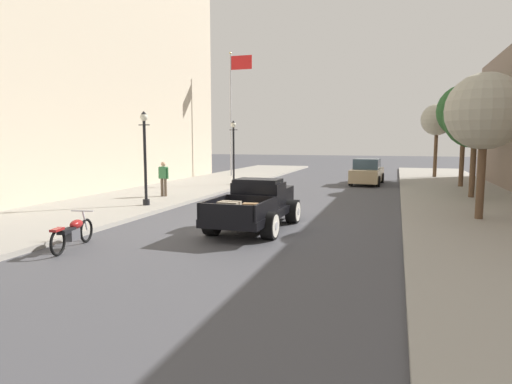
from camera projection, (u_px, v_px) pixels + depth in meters
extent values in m
plane|color=#47474C|center=(258.00, 227.00, 14.57)|extent=(140.00, 140.00, 0.00)
cube|color=#9E998E|center=(75.00, 213.00, 16.73)|extent=(5.50, 64.00, 0.15)
cube|color=#9E998E|center=(506.00, 239.00, 12.38)|extent=(5.50, 64.00, 0.15)
cube|color=beige|center=(31.00, 54.00, 25.50)|extent=(12.00, 24.00, 15.52)
cube|color=black|center=(255.00, 212.00, 14.19)|extent=(1.87, 4.94, 0.24)
cube|color=black|center=(259.00, 195.00, 14.46)|extent=(1.58, 1.13, 0.80)
cube|color=black|center=(258.00, 181.00, 14.36)|extent=(1.46, 0.97, 0.12)
cube|color=#3D4C5B|center=(264.00, 188.00, 14.97)|extent=(1.33, 0.07, 0.44)
cube|color=black|center=(270.00, 194.00, 15.69)|extent=(1.35, 1.53, 0.52)
cube|color=silver|center=(277.00, 192.00, 16.45)|extent=(0.68, 0.12, 0.47)
cube|color=black|center=(240.00, 215.00, 12.86)|extent=(1.74, 2.14, 0.04)
cube|color=black|center=(214.00, 206.00, 13.09)|extent=(0.13, 2.10, 0.44)
cube|color=black|center=(266.00, 208.00, 12.57)|extent=(0.13, 2.10, 0.44)
cube|color=black|center=(226.00, 212.00, 11.88)|extent=(1.62, 0.12, 0.44)
cube|color=black|center=(251.00, 202.00, 13.78)|extent=(1.62, 0.12, 0.44)
cylinder|color=black|center=(244.00, 209.00, 15.76)|extent=(0.38, 0.81, 0.80)
cylinder|color=silver|center=(239.00, 208.00, 15.82)|extent=(0.03, 0.66, 0.66)
cylinder|color=silver|center=(239.00, 208.00, 15.82)|extent=(0.03, 0.24, 0.24)
cylinder|color=black|center=(293.00, 211.00, 15.18)|extent=(0.38, 0.81, 0.80)
cylinder|color=silver|center=(298.00, 212.00, 15.12)|extent=(0.03, 0.66, 0.66)
cylinder|color=silver|center=(298.00, 212.00, 15.12)|extent=(0.03, 0.24, 0.24)
cylinder|color=black|center=(212.00, 222.00, 13.23)|extent=(0.38, 0.81, 0.80)
cylinder|color=silver|center=(207.00, 222.00, 13.28)|extent=(0.03, 0.66, 0.66)
cylinder|color=silver|center=(206.00, 221.00, 13.29)|extent=(0.03, 0.24, 0.24)
cylinder|color=black|center=(270.00, 226.00, 12.65)|extent=(0.38, 0.81, 0.80)
cylinder|color=silver|center=(276.00, 226.00, 12.59)|extent=(0.03, 0.66, 0.66)
cylinder|color=silver|center=(276.00, 226.00, 12.59)|extent=(0.03, 0.24, 0.24)
cube|color=gray|center=(229.00, 208.00, 12.56)|extent=(0.61, 0.45, 0.40)
cube|color=#3D2D1E|center=(229.00, 208.00, 12.56)|extent=(0.62, 0.06, 0.42)
cube|color=olive|center=(250.00, 208.00, 13.05)|extent=(0.47, 0.36, 0.28)
torus|color=black|center=(86.00, 231.00, 12.28)|extent=(0.20, 0.67, 0.67)
torus|color=black|center=(58.00, 242.00, 10.85)|extent=(0.20, 0.67, 0.67)
cube|color=#4C4C51|center=(72.00, 235.00, 11.51)|extent=(0.32, 0.48, 0.28)
ellipsoid|color=maroon|center=(76.00, 224.00, 11.73)|extent=(0.36, 0.56, 0.24)
cube|color=black|center=(67.00, 231.00, 11.24)|extent=(0.33, 0.59, 0.10)
cylinder|color=silver|center=(85.00, 220.00, 12.18)|extent=(0.10, 0.26, 0.58)
cylinder|color=silver|center=(82.00, 211.00, 12.03)|extent=(0.61, 0.16, 0.04)
cube|color=maroon|center=(57.00, 230.00, 10.81)|extent=(0.26, 0.43, 0.06)
cube|color=tan|center=(367.00, 175.00, 28.45)|extent=(1.96, 4.39, 0.80)
cube|color=#384C5B|center=(367.00, 164.00, 28.22)|extent=(1.63, 2.08, 0.64)
cylinder|color=black|center=(357.00, 177.00, 29.97)|extent=(0.26, 0.67, 0.66)
cylinder|color=black|center=(382.00, 178.00, 29.39)|extent=(0.26, 0.67, 0.66)
cylinder|color=black|center=(351.00, 181.00, 27.57)|extent=(0.26, 0.67, 0.66)
cylinder|color=black|center=(378.00, 181.00, 26.99)|extent=(0.26, 0.67, 0.66)
cylinder|color=brown|center=(162.00, 187.00, 21.26)|extent=(0.14, 0.14, 0.86)
cylinder|color=brown|center=(165.00, 187.00, 21.21)|extent=(0.14, 0.14, 0.86)
cube|color=#387A47|center=(163.00, 172.00, 21.16)|extent=(0.36, 0.22, 0.56)
cylinder|color=#387A47|center=(159.00, 173.00, 21.22)|extent=(0.09, 0.09, 0.54)
cylinder|color=#387A47|center=(168.00, 173.00, 21.09)|extent=(0.09, 0.09, 0.54)
sphere|color=tan|center=(163.00, 164.00, 21.11)|extent=(0.22, 0.22, 0.22)
cylinder|color=black|center=(146.00, 202.00, 18.38)|extent=(0.28, 0.28, 0.24)
cylinder|color=black|center=(145.00, 161.00, 18.18)|extent=(0.12, 0.12, 3.20)
cylinder|color=black|center=(144.00, 125.00, 18.01)|extent=(0.50, 0.04, 0.04)
sphere|color=silver|center=(144.00, 117.00, 17.98)|extent=(0.32, 0.32, 0.32)
cone|color=black|center=(144.00, 113.00, 17.95)|extent=(0.24, 0.24, 0.14)
cylinder|color=black|center=(234.00, 182.00, 27.01)|extent=(0.28, 0.28, 0.24)
cylinder|color=black|center=(234.00, 154.00, 26.81)|extent=(0.12, 0.12, 3.20)
cylinder|color=black|center=(233.00, 130.00, 26.64)|extent=(0.50, 0.04, 0.04)
sphere|color=silver|center=(233.00, 125.00, 26.60)|extent=(0.32, 0.32, 0.32)
cone|color=black|center=(233.00, 122.00, 26.58)|extent=(0.24, 0.24, 0.14)
cylinder|color=#B2B2B7|center=(231.00, 116.00, 33.27)|extent=(0.12, 0.12, 9.00)
sphere|color=gold|center=(230.00, 53.00, 32.74)|extent=(0.16, 0.16, 0.16)
cube|color=red|center=(241.00, 62.00, 32.57)|extent=(1.60, 0.03, 1.00)
cylinder|color=brown|center=(481.00, 180.00, 15.04)|extent=(0.26, 0.26, 2.68)
sphere|color=#ADA893|center=(485.00, 111.00, 14.77)|extent=(2.56, 2.56, 2.56)
cylinder|color=brown|center=(473.00, 169.00, 20.78)|extent=(0.26, 0.26, 2.66)
sphere|color=#285628|center=(476.00, 117.00, 20.50)|extent=(2.86, 2.86, 2.86)
cylinder|color=brown|center=(462.00, 159.00, 25.66)|extent=(0.26, 0.26, 3.18)
sphere|color=#285628|center=(464.00, 111.00, 25.34)|extent=(3.06, 3.06, 3.06)
cylinder|color=brown|center=(435.00, 154.00, 32.27)|extent=(0.26, 0.26, 3.31)
sphere|color=#ADA893|center=(437.00, 120.00, 31.98)|extent=(2.26, 2.26, 2.26)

